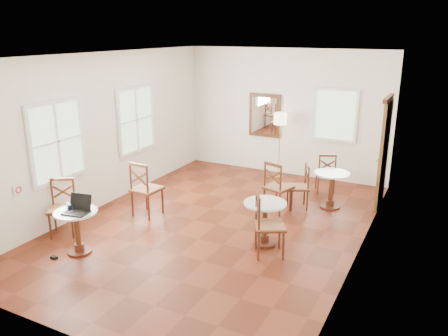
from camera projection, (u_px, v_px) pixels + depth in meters
name	position (u px, v px, depth m)	size (l,w,h in m)	color
ground	(217.00, 225.00, 8.15)	(7.00, 7.00, 0.00)	#5E2110
room_shell	(220.00, 119.00, 7.85)	(5.02, 7.02, 3.01)	white
cafe_table_near	(77.00, 227.00, 7.01)	(0.67, 0.67, 0.71)	#4E2213
cafe_table_mid	(265.00, 218.00, 7.30)	(0.69, 0.69, 0.73)	#4E2213
cafe_table_back	(331.00, 186.00, 8.82)	(0.69, 0.69, 0.73)	#4E2213
chair_near_a	(146.00, 189.00, 8.42)	(0.53, 0.53, 1.07)	#4E2213
chair_near_b	(62.00, 208.00, 7.66)	(0.62, 0.62, 0.97)	#4E2213
chair_mid_a	(277.00, 187.00, 8.62)	(0.58, 0.58, 1.01)	#4E2213
chair_mid_b	(268.00, 225.00, 6.93)	(0.63, 0.63, 1.01)	#4E2213
chair_back_a	(326.00, 173.00, 9.66)	(0.54, 0.54, 0.89)	#4E2213
chair_back_b	(299.00, 187.00, 8.81)	(0.55, 0.55, 0.89)	#4E2213
floor_lamp	(280.00, 123.00, 10.43)	(0.30, 0.30, 1.55)	#BF8C3F
laptop	(78.00, 208.00, 6.89)	(0.41, 0.36, 0.27)	black
mouse	(73.00, 212.00, 6.85)	(0.11, 0.07, 0.04)	black
navy_mug	(70.00, 207.00, 6.98)	(0.12, 0.08, 0.09)	#101736
water_glass	(68.00, 206.00, 6.98)	(0.07, 0.07, 0.11)	white
power_adapter	(54.00, 257.00, 6.94)	(0.10, 0.06, 0.04)	black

